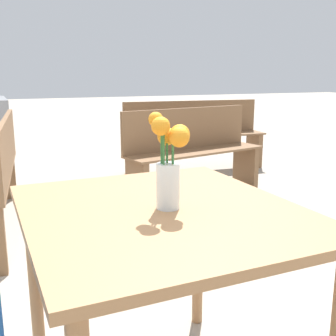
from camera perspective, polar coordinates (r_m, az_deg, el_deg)
name	(u,v)px	position (r m, az deg, el deg)	size (l,w,h in m)	color
table_front	(161,237)	(1.40, -0.93, -9.28)	(0.87, 0.98, 0.75)	#9E7047
flower_vase	(169,164)	(1.32, 0.18, 0.61)	(0.13, 0.13, 0.31)	silver
bench_middle	(194,132)	(5.26, 3.53, 4.89)	(1.78, 0.51, 0.85)	brown
bench_far	(192,149)	(4.14, 3.29, 2.56)	(1.50, 0.63, 0.85)	brown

